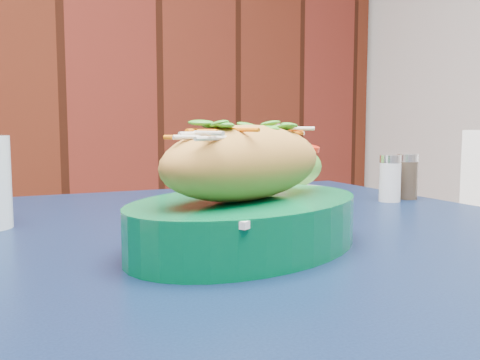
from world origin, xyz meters
TOP-DOWN VIEW (x-y plane):
  - cafe_table at (0.46, 1.55)m, footprint 0.97×0.97m
  - banh_mi_basket at (0.43, 1.47)m, footprint 0.31×0.24m
  - salad_plate at (0.68, 1.72)m, footprint 0.21×0.21m
  - salt_shaker at (0.79, 1.58)m, footprint 0.03×0.03m
  - pepper_shaker at (0.84, 1.58)m, footprint 0.03×0.03m

SIDE VIEW (x-z plane):
  - cafe_table at x=0.46m, z-range 0.29..1.04m
  - salt_shaker at x=0.79m, z-range 0.75..0.82m
  - pepper_shaker at x=0.84m, z-range 0.75..0.82m
  - salad_plate at x=0.68m, z-range 0.73..0.85m
  - banh_mi_basket at x=0.43m, z-range 0.73..0.86m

